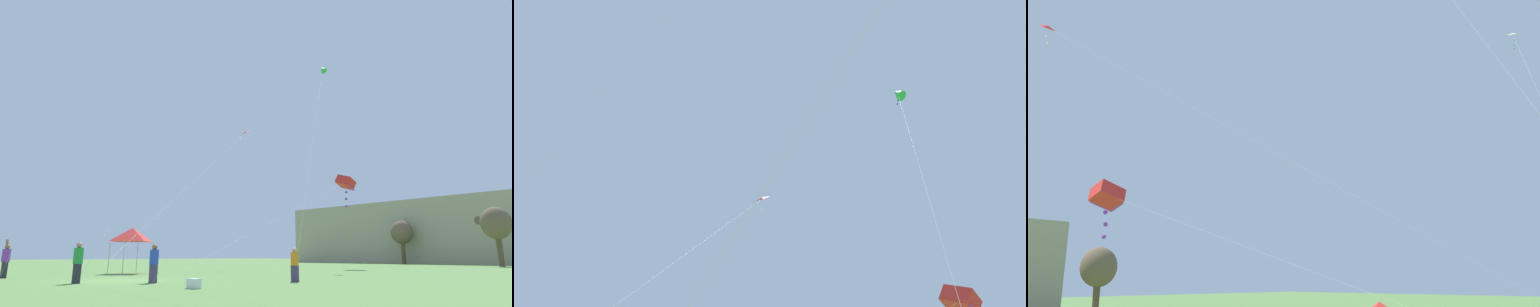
% 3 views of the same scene
% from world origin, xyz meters
% --- Properties ---
extents(tree_far_right, '(3.30, 3.30, 6.66)m').
position_xyz_m(tree_far_right, '(6.18, 42.36, 4.73)').
color(tree_far_right, brown).
rests_on(tree_far_right, ground).
extents(kite_red_delta_2, '(11.49, 20.65, 14.31)m').
position_xyz_m(kite_red_delta_2, '(-9.81, 17.78, 13.70)').
color(kite_red_delta_2, silver).
rests_on(kite_red_delta_2, ground).
extents(kite_red_box_4, '(6.48, 25.66, 9.42)m').
position_xyz_m(kite_red_box_4, '(-2.74, 25.50, 8.50)').
color(kite_red_box_4, silver).
rests_on(kite_red_box_4, ground).
extents(kite_white_delta_5, '(10.00, 6.31, 18.53)m').
position_xyz_m(kite_white_delta_5, '(12.38, 6.00, 17.90)').
color(kite_white_delta_5, silver).
rests_on(kite_white_delta_5, ground).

